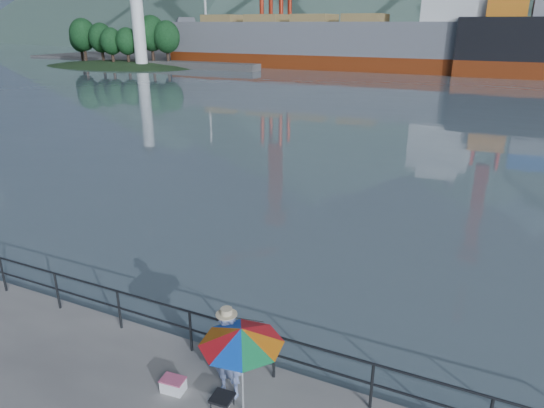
{
  "coord_description": "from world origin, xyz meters",
  "views": [
    {
      "loc": [
        6.4,
        -5.6,
        6.8
      ],
      "look_at": [
        0.93,
        6.0,
        2.0
      ],
      "focal_mm": 32.0,
      "sensor_mm": 36.0,
      "label": 1
    }
  ],
  "objects": [
    {
      "name": "folding_stool",
      "position": [
        2.49,
        0.51,
        0.14
      ],
      "size": [
        0.42,
        0.42,
        0.26
      ],
      "color": "black",
      "rests_on": "ground"
    },
    {
      "name": "bulk_carrier",
      "position": [
        -18.1,
        74.38,
        4.03
      ],
      "size": [
        58.21,
        10.07,
        14.5
      ],
      "color": "maroon",
      "rests_on": "ground"
    },
    {
      "name": "beach_umbrella",
      "position": [
        2.91,
        0.56,
        1.7
      ],
      "size": [
        1.87,
        1.87,
        1.86
      ],
      "color": "white",
      "rests_on": "ground"
    },
    {
      "name": "cooler_bag",
      "position": [
        1.39,
        0.49,
        0.13
      ],
      "size": [
        0.47,
        0.34,
        0.26
      ],
      "primitive_type": "cube",
      "rotation": [
        0.0,
        0.0,
        0.1
      ],
      "color": "white",
      "rests_on": "ground"
    },
    {
      "name": "fisherman",
      "position": [
        2.42,
        0.9,
        0.89
      ],
      "size": [
        0.68,
        0.48,
        1.78
      ],
      "primitive_type": "imported",
      "rotation": [
        0.0,
        0.0,
        -0.08
      ],
      "color": "navy",
      "rests_on": "ground"
    },
    {
      "name": "lighthouse_islet",
      "position": [
        -54.97,
        61.99,
        0.26
      ],
      "size": [
        48.0,
        26.4,
        19.2
      ],
      "color": "#263F1E",
      "rests_on": "ground"
    },
    {
      "name": "harbor_water",
      "position": [
        0.0,
        130.0,
        0.0
      ],
      "size": [
        500.0,
        280.0,
        0.0
      ],
      "primitive_type": "cube",
      "color": "slate",
      "rests_on": "ground"
    },
    {
      "name": "fishing_rod",
      "position": [
        2.16,
        2.09,
        0.0
      ],
      "size": [
        0.13,
        1.92,
        1.35
      ],
      "primitive_type": "cylinder",
      "rotation": [
        0.96,
        0.0,
        0.06
      ],
      "color": "black",
      "rests_on": "ground"
    },
    {
      "name": "far_dock",
      "position": [
        10.0,
        93.0,
        0.0
      ],
      "size": [
        200.0,
        40.0,
        0.4
      ],
      "primitive_type": "cube",
      "color": "#514F4C",
      "rests_on": "ground"
    },
    {
      "name": "guardrail",
      "position": [
        0.0,
        1.7,
        0.52
      ],
      "size": [
        22.0,
        0.06,
        1.03
      ],
      "color": "#2D3033",
      "rests_on": "ground"
    }
  ]
}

